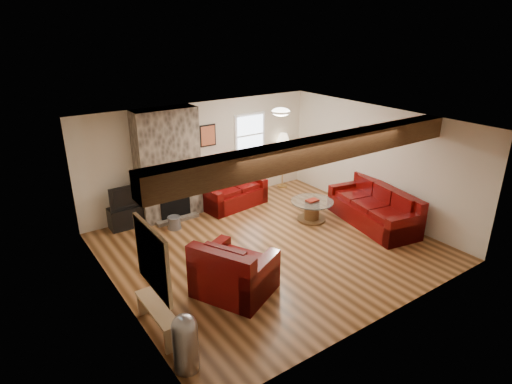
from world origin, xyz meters
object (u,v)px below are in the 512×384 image
Objects in this scene: armchair_red at (235,267)px; tv_cabinet at (131,216)px; loveseat at (232,189)px; television at (129,195)px; floor_lamp at (283,141)px; sofa_three at (373,206)px; coffee_table at (312,211)px.

armchair_red reaches higher than tv_cabinet.
loveseat reaches higher than tv_cabinet.
tv_cabinet is 0.49m from television.
armchair_red is at bearing -80.91° from tv_cabinet.
floor_lamp is (3.69, 3.43, 0.79)m from armchair_red.
tv_cabinet is at bearing 0.00° from television.
coffee_table is at bearing -122.66° from sofa_three.
coffee_table is (1.02, -1.76, -0.18)m from loveseat.
armchair_red is at bearing -137.06° from floor_lamp.
floor_lamp is at bearing 3.09° from loveseat.
television is (-3.45, 2.06, 0.49)m from coffee_table.
coffee_table is 1.02× the size of tv_cabinet.
coffee_table is at bearing -30.79° from television.
tv_cabinet is at bearing 165.99° from loveseat.
coffee_table is at bearing -110.64° from floor_lamp.
loveseat is 1.05× the size of floor_lamp.
tv_cabinet is at bearing -113.13° from sofa_three.
television reaches higher than armchair_red.
armchair_red is at bearing -72.71° from sofa_three.
sofa_three is 3.33m from loveseat.
coffee_table is 4.05m from television.
television is at bearing -179.73° from floor_lamp.
sofa_three reaches higher than coffee_table.
floor_lamp is (1.80, 0.32, 0.85)m from loveseat.
sofa_three is 5.33m from tv_cabinet.
loveseat is 1.65× the size of tv_cabinet.
tv_cabinet is 0.63× the size of floor_lamp.
television is (0.00, 0.00, 0.49)m from tv_cabinet.
tv_cabinet is at bearing 149.21° from coffee_table.
armchair_red is (-1.89, -3.11, 0.06)m from loveseat.
television is (-0.55, 3.41, 0.25)m from armchair_red.
sofa_three is 1.34m from coffee_table.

